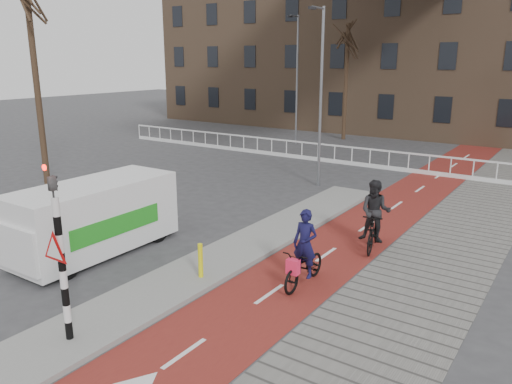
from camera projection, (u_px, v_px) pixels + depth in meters
The scene contains 15 objects.
ground at pixel (164, 311), 11.11m from camera, with size 120.00×120.00×0.00m, color #38383A.
bike_lane at pixel (387, 212), 18.28m from camera, with size 2.50×60.00×0.01m, color maroon.
sidewalk at pixel (468, 226), 16.76m from camera, with size 3.00×60.00×0.01m, color slate.
curb_island at pixel (243, 248), 14.67m from camera, with size 1.80×16.00×0.12m, color gray.
traffic_signal at pixel (59, 250), 9.31m from camera, with size 0.80×0.80×3.68m.
bollard at pixel (201, 260), 12.46m from camera, with size 0.12×0.12×0.88m, color yellow.
cyclist_near at pixel (304, 261), 12.20m from camera, with size 0.68×1.87×1.94m.
cyclist_far at pixel (375, 221), 14.49m from camera, with size 1.01×2.02×2.08m.
van at pixel (94, 217), 14.20m from camera, with size 1.99×4.82×2.07m.
railing at pixel (318, 155), 27.33m from camera, with size 28.00×0.10×0.99m.
townhouse_row at pixel (441, 25), 36.27m from camera, with size 46.00×10.00×15.90m.
tree_left at pixel (36, 77), 20.38m from camera, with size 0.26×0.26×9.42m, color #312215.
tree_mid at pixel (346, 83), 33.83m from camera, with size 0.27×0.27×7.72m, color #312215.
streetlight_near at pixel (321, 100), 21.12m from camera, with size 0.12×0.12×7.50m, color slate.
streetlight_left at pixel (297, 82), 31.73m from camera, with size 0.12×0.12×8.05m, color slate.
Camera 1 is at (7.35, -7.16, 5.44)m, focal length 35.00 mm.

